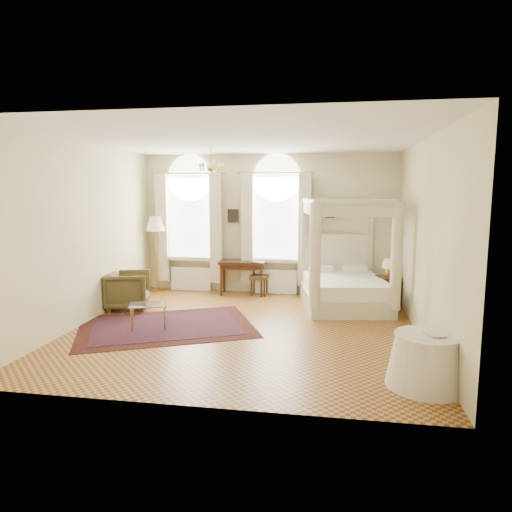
{
  "coord_description": "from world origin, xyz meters",
  "views": [
    {
      "loc": [
        1.49,
        -7.72,
        2.44
      ],
      "look_at": [
        0.14,
        0.4,
        1.26
      ],
      "focal_mm": 32.0,
      "sensor_mm": 36.0,
      "label": 1
    }
  ],
  "objects_px": {
    "writing_desk": "(242,266)",
    "side_table": "(427,361)",
    "coffee_table": "(148,307)",
    "canopy_bed": "(345,283)",
    "floor_lamp": "(156,228)",
    "nightstand": "(387,291)",
    "stool": "(259,278)",
    "armchair": "(128,290)"
  },
  "relations": [
    {
      "from": "nightstand",
      "to": "writing_desk",
      "type": "height_order",
      "value": "writing_desk"
    },
    {
      "from": "writing_desk",
      "to": "floor_lamp",
      "type": "height_order",
      "value": "floor_lamp"
    },
    {
      "from": "canopy_bed",
      "to": "side_table",
      "type": "xyz_separation_m",
      "value": [
        0.91,
        -3.86,
        -0.18
      ]
    },
    {
      "from": "armchair",
      "to": "writing_desk",
      "type": "bearing_deg",
      "value": -68.15
    },
    {
      "from": "canopy_bed",
      "to": "coffee_table",
      "type": "distance_m",
      "value": 4.08
    },
    {
      "from": "canopy_bed",
      "to": "floor_lamp",
      "type": "relative_size",
      "value": 1.29
    },
    {
      "from": "stool",
      "to": "floor_lamp",
      "type": "distance_m",
      "value": 2.79
    },
    {
      "from": "side_table",
      "to": "writing_desk",
      "type": "bearing_deg",
      "value": 124.93
    },
    {
      "from": "stool",
      "to": "side_table",
      "type": "bearing_deg",
      "value": -58.55
    },
    {
      "from": "canopy_bed",
      "to": "floor_lamp",
      "type": "bearing_deg",
      "value": 169.5
    },
    {
      "from": "coffee_table",
      "to": "floor_lamp",
      "type": "relative_size",
      "value": 0.42
    },
    {
      "from": "canopy_bed",
      "to": "stool",
      "type": "xyz_separation_m",
      "value": [
        -1.96,
        0.83,
        -0.12
      ]
    },
    {
      "from": "nightstand",
      "to": "writing_desk",
      "type": "xyz_separation_m",
      "value": [
        -3.28,
        0.54,
        0.37
      ]
    },
    {
      "from": "writing_desk",
      "to": "stool",
      "type": "distance_m",
      "value": 0.5
    },
    {
      "from": "coffee_table",
      "to": "side_table",
      "type": "relative_size",
      "value": 0.78
    },
    {
      "from": "writing_desk",
      "to": "coffee_table",
      "type": "xyz_separation_m",
      "value": [
        -1.12,
        -2.96,
        -0.29
      ]
    },
    {
      "from": "stool",
      "to": "floor_lamp",
      "type": "bearing_deg",
      "value": -180.0
    },
    {
      "from": "stool",
      "to": "side_table",
      "type": "relative_size",
      "value": 0.48
    },
    {
      "from": "canopy_bed",
      "to": "floor_lamp",
      "type": "xyz_separation_m",
      "value": [
        -4.49,
        0.83,
        1.05
      ]
    },
    {
      "from": "stool",
      "to": "armchair",
      "type": "relative_size",
      "value": 0.55
    },
    {
      "from": "writing_desk",
      "to": "floor_lamp",
      "type": "relative_size",
      "value": 0.61
    },
    {
      "from": "canopy_bed",
      "to": "coffee_table",
      "type": "bearing_deg",
      "value": -148.55
    },
    {
      "from": "writing_desk",
      "to": "armchair",
      "type": "height_order",
      "value": "writing_desk"
    },
    {
      "from": "stool",
      "to": "coffee_table",
      "type": "xyz_separation_m",
      "value": [
        -1.53,
        -2.96,
        0.01
      ]
    },
    {
      "from": "nightstand",
      "to": "writing_desk",
      "type": "distance_m",
      "value": 3.34
    },
    {
      "from": "armchair",
      "to": "coffee_table",
      "type": "xyz_separation_m",
      "value": [
        0.98,
        -1.29,
        0.01
      ]
    },
    {
      "from": "stool",
      "to": "coffee_table",
      "type": "relative_size",
      "value": 0.61
    },
    {
      "from": "canopy_bed",
      "to": "armchair",
      "type": "distance_m",
      "value": 4.55
    },
    {
      "from": "armchair",
      "to": "side_table",
      "type": "xyz_separation_m",
      "value": [
        5.38,
        -3.01,
        -0.06
      ]
    },
    {
      "from": "nightstand",
      "to": "writing_desk",
      "type": "relative_size",
      "value": 0.57
    },
    {
      "from": "writing_desk",
      "to": "coffee_table",
      "type": "bearing_deg",
      "value": -110.7
    },
    {
      "from": "nightstand",
      "to": "coffee_table",
      "type": "relative_size",
      "value": 0.82
    },
    {
      "from": "canopy_bed",
      "to": "stool",
      "type": "relative_size",
      "value": 4.98
    },
    {
      "from": "side_table",
      "to": "floor_lamp",
      "type": "bearing_deg",
      "value": 139.02
    },
    {
      "from": "nightstand",
      "to": "stool",
      "type": "bearing_deg",
      "value": 169.35
    },
    {
      "from": "stool",
      "to": "floor_lamp",
      "type": "height_order",
      "value": "floor_lamp"
    },
    {
      "from": "canopy_bed",
      "to": "coffee_table",
      "type": "height_order",
      "value": "canopy_bed"
    },
    {
      "from": "writing_desk",
      "to": "side_table",
      "type": "bearing_deg",
      "value": -55.07
    },
    {
      "from": "canopy_bed",
      "to": "writing_desk",
      "type": "bearing_deg",
      "value": 160.61
    },
    {
      "from": "nightstand",
      "to": "floor_lamp",
      "type": "bearing_deg",
      "value": 174.3
    },
    {
      "from": "armchair",
      "to": "coffee_table",
      "type": "distance_m",
      "value": 1.62
    },
    {
      "from": "stool",
      "to": "writing_desk",
      "type": "bearing_deg",
      "value": -180.0
    }
  ]
}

